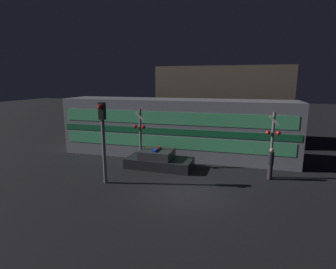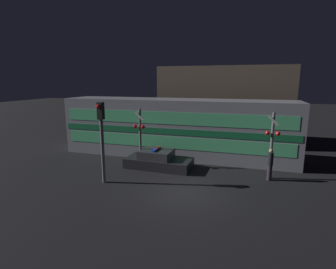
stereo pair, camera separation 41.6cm
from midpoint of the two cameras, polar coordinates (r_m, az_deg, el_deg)
ground_plane at (r=13.51m, az=4.41°, el=-12.62°), size 120.00×120.00×0.00m
train at (r=19.43m, az=2.36°, el=1.45°), size 16.92×3.10×4.23m
police_car at (r=17.06m, az=-1.45°, el=-5.67°), size 4.30×2.06×1.28m
pedestrian at (r=15.95m, az=22.04°, el=-6.01°), size 0.31×0.31×1.83m
crossing_signal_near at (r=15.92m, az=22.36°, el=-1.64°), size 0.80×0.36×3.83m
crossing_signal_far at (r=17.01m, az=-5.43°, el=-0.06°), size 0.80×0.36×3.79m
traffic_light_corner at (r=14.40m, az=-13.42°, el=0.04°), size 0.30×0.46×4.43m
building_left at (r=24.62m, az=12.54°, el=6.33°), size 11.50×4.00×6.78m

